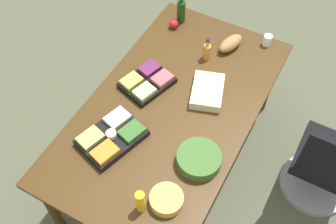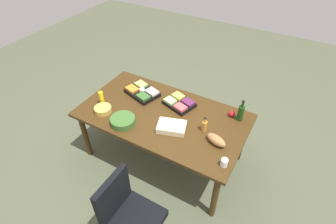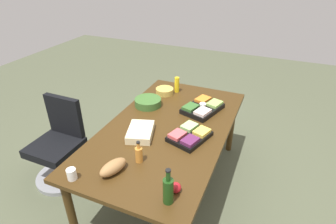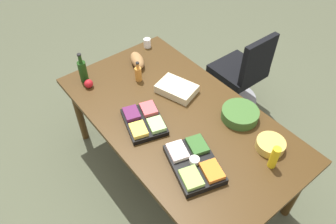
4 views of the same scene
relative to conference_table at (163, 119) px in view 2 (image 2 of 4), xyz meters
The scene contains 14 objects.
ground_plane 0.70m from the conference_table, ahead, with size 10.00×10.00×0.00m, color #4F553E.
conference_table is the anchor object (origin of this frame).
office_chair 1.24m from the conference_table, 75.16° to the right, with size 0.56×0.56×0.94m.
chip_bowl 0.74m from the conference_table, 154.33° to the right, with size 0.21×0.21×0.07m, color gold.
veggie_tray 0.51m from the conference_table, 153.88° to the left, with size 0.49×0.41×0.09m.
dressing_bottle 0.57m from the conference_table, ahead, with size 0.07×0.07×0.19m.
sheet_cake 0.30m from the conference_table, 38.25° to the right, with size 0.32×0.22×0.07m, color beige.
mustard_bottle 0.81m from the conference_table, 165.11° to the right, with size 0.06×0.06×0.19m, color yellow.
salad_bowl 0.50m from the conference_table, 131.12° to the right, with size 0.29×0.29×0.08m, color #3A642A.
fruit_platter 0.29m from the conference_table, 70.69° to the left, with size 0.43×0.37×0.07m.
bread_loaf 0.76m from the conference_table, ahead, with size 0.24×0.11×0.10m, color #9E7141.
paper_cup 1.00m from the conference_table, 21.91° to the right, with size 0.07×0.07×0.09m, color white.
apple_red 0.84m from the conference_table, 27.34° to the left, with size 0.08×0.08×0.08m, color red.
wine_bottle 0.94m from the conference_table, 23.61° to the left, with size 0.09×0.09×0.28m.
Camera 2 is at (1.25, -2.07, 2.89)m, focal length 28.11 mm.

